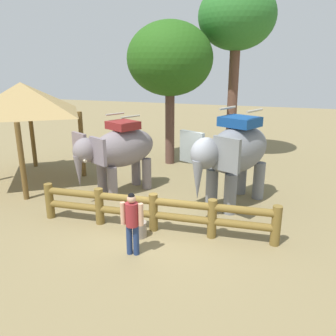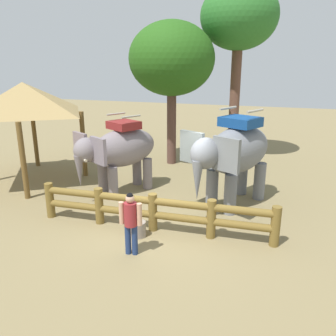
{
  "view_description": "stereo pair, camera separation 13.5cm",
  "coord_description": "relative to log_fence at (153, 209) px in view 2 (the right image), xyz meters",
  "views": [
    {
      "loc": [
        2.98,
        -8.14,
        4.36
      ],
      "look_at": [
        0.0,
        1.07,
        1.4
      ],
      "focal_mm": 36.5,
      "sensor_mm": 36.0,
      "label": 1
    },
    {
      "loc": [
        3.11,
        -8.1,
        4.36
      ],
      "look_at": [
        0.0,
        1.07,
        1.4
      ],
      "focal_mm": 36.5,
      "sensor_mm": 36.0,
      "label": 2
    }
  ],
  "objects": [
    {
      "name": "tree_far_left",
      "position": [
        -1.58,
        6.45,
        3.92
      ],
      "size": [
        3.63,
        3.63,
        6.11
      ],
      "color": "brown",
      "rests_on": "ground"
    },
    {
      "name": "thatched_shelter",
      "position": [
        -5.98,
        2.45,
        2.53
      ],
      "size": [
        4.47,
        4.47,
        3.73
      ],
      "color": "brown",
      "rests_on": "ground"
    },
    {
      "name": "ground_plane",
      "position": [
        0.0,
        0.22,
        -0.6
      ],
      "size": [
        60.0,
        60.0,
        0.0
      ],
      "primitive_type": "plane",
      "color": "olive"
    },
    {
      "name": "tree_back_center",
      "position": [
        0.87,
        8.36,
        5.63
      ],
      "size": [
        3.4,
        3.4,
        7.8
      ],
      "color": "brown",
      "rests_on": "ground"
    },
    {
      "name": "feed_bucket",
      "position": [
        -0.24,
        -0.45,
        -0.4
      ],
      "size": [
        0.4,
        0.4,
        0.41
      ],
      "color": "gray",
      "rests_on": "ground"
    },
    {
      "name": "log_fence",
      "position": [
        0.0,
        0.0,
        0.0
      ],
      "size": [
        6.58,
        0.6,
        1.05
      ],
      "color": "brown",
      "rests_on": "ground"
    },
    {
      "name": "elephant_center",
      "position": [
        1.77,
        2.44,
        1.13
      ],
      "size": [
        2.8,
        3.63,
        3.08
      ],
      "color": "slate",
      "rests_on": "ground"
    },
    {
      "name": "elephant_near_left",
      "position": [
        -2.09,
        2.31,
        0.94
      ],
      "size": [
        2.55,
        3.21,
        2.74
      ],
      "color": "slate",
      "rests_on": "ground"
    },
    {
      "name": "tourist_woman_in_black",
      "position": [
        -0.04,
        -1.31,
        0.3
      ],
      "size": [
        0.55,
        0.34,
        1.55
      ],
      "color": "navy",
      "rests_on": "ground"
    }
  ]
}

